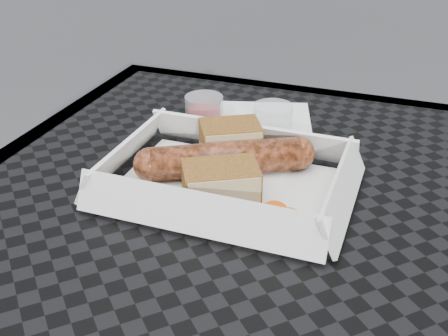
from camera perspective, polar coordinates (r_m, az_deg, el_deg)
name	(u,v)px	position (r m, az deg, el deg)	size (l,w,h in m)	color
patio_table	(318,325)	(0.54, 9.50, -15.45)	(0.80, 0.80, 0.74)	black
food_tray	(227,187)	(0.58, 0.34, -1.96)	(0.22, 0.15, 0.00)	white
bratwurst	(226,159)	(0.59, 0.17, 0.94)	(0.17, 0.11, 0.04)	brown
bread_near	(230,141)	(0.62, 0.64, 2.78)	(0.07, 0.05, 0.04)	brown
bread_far	(221,183)	(0.55, -0.33, -1.58)	(0.07, 0.05, 0.04)	brown
veg_garnish	(274,220)	(0.53, 5.08, -5.25)	(0.03, 0.03, 0.00)	#D94D09
napkin	(264,120)	(0.73, 4.07, 4.85)	(0.12, 0.12, 0.00)	white
condiment_cup_sauce	(204,107)	(0.74, -2.03, 6.18)	(0.05, 0.05, 0.03)	#950A0D
condiment_cup_empty	(273,116)	(0.71, 4.98, 5.24)	(0.05, 0.05, 0.03)	silver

